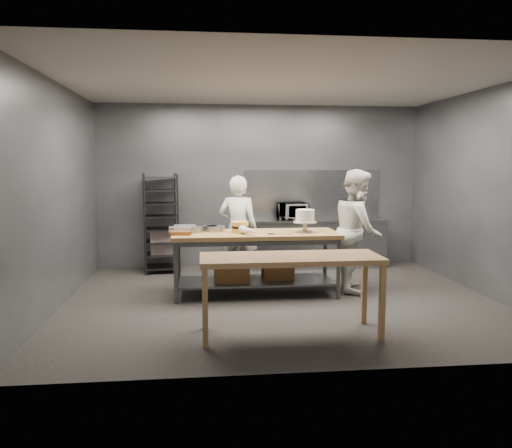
{
  "coord_description": "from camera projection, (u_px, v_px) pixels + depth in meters",
  "views": [
    {
      "loc": [
        -1.09,
        -6.82,
        1.9
      ],
      "look_at": [
        -0.32,
        0.28,
        1.05
      ],
      "focal_mm": 35.0,
      "sensor_mm": 36.0,
      "label": 1
    }
  ],
  "objects": [
    {
      "name": "offset_spatula",
      "position": [
        277.0,
        234.0,
        7.06
      ],
      "size": [
        0.36,
        0.02,
        0.02
      ],
      "color": "slate",
      "rests_on": "work_table"
    },
    {
      "name": "layer_cake",
      "position": [
        240.0,
        227.0,
        7.25
      ],
      "size": [
        0.24,
        0.24,
        0.16
      ],
      "color": "#F7CC4E",
      "rests_on": "work_table"
    },
    {
      "name": "chef_right",
      "position": [
        358.0,
        230.0,
        7.54
      ],
      "size": [
        0.86,
        1.02,
        1.84
      ],
      "primitive_type": "imported",
      "rotation": [
        0.0,
        0.0,
        1.36
      ],
      "color": "silver",
      "rests_on": "ground"
    },
    {
      "name": "microwave",
      "position": [
        293.0,
        211.0,
        9.16
      ],
      "size": [
        0.54,
        0.37,
        0.3
      ],
      "primitive_type": "imported",
      "color": "black",
      "rests_on": "back_counter"
    },
    {
      "name": "splashback_panel",
      "position": [
        313.0,
        194.0,
        9.47
      ],
      "size": [
        2.6,
        0.02,
        0.9
      ],
      "primitive_type": "cube",
      "color": "slate",
      "rests_on": "back_counter"
    },
    {
      "name": "pastry_clamshells",
      "position": [
        183.0,
        230.0,
        7.12
      ],
      "size": [
        0.37,
        0.41,
        0.11
      ],
      "color": "#A56321",
      "rests_on": "work_table"
    },
    {
      "name": "ground",
      "position": [
        280.0,
        299.0,
        7.08
      ],
      "size": [
        6.0,
        6.0,
        0.0
      ],
      "primitive_type": "plane",
      "color": "black",
      "rests_on": "ground"
    },
    {
      "name": "work_table",
      "position": [
        254.0,
        256.0,
        7.31
      ],
      "size": [
        2.4,
        0.9,
        0.92
      ],
      "color": "olive",
      "rests_on": "ground"
    },
    {
      "name": "back_counter",
      "position": [
        315.0,
        243.0,
        9.28
      ],
      "size": [
        2.6,
        0.6,
        0.9
      ],
      "color": "slate",
      "rests_on": "ground"
    },
    {
      "name": "frosted_cake_stand",
      "position": [
        305.0,
        217.0,
        7.25
      ],
      "size": [
        0.34,
        0.34,
        0.33
      ],
      "color": "#B9AC94",
      "rests_on": "work_table"
    },
    {
      "name": "chef_behind",
      "position": [
        238.0,
        229.0,
        8.04
      ],
      "size": [
        0.72,
        0.57,
        1.73
      ],
      "primitive_type": "imported",
      "rotation": [
        0.0,
        0.0,
        2.86
      ],
      "color": "white",
      "rests_on": "ground"
    },
    {
      "name": "back_wall",
      "position": [
        260.0,
        186.0,
        9.37
      ],
      "size": [
        6.0,
        0.04,
        3.0
      ],
      "primitive_type": "cube",
      "color": "#4C4F54",
      "rests_on": "ground"
    },
    {
      "name": "near_counter",
      "position": [
        291.0,
        264.0,
        5.52
      ],
      "size": [
        2.0,
        0.7,
        0.9
      ],
      "color": "olive",
      "rests_on": "ground"
    },
    {
      "name": "speed_rack",
      "position": [
        161.0,
        224.0,
        8.85
      ],
      "size": [
        0.67,
        0.72,
        1.75
      ],
      "color": "black",
      "rests_on": "ground"
    },
    {
      "name": "cake_pans",
      "position": [
        205.0,
        229.0,
        7.36
      ],
      "size": [
        0.62,
        0.41,
        0.07
      ],
      "color": "gray",
      "rests_on": "work_table"
    },
    {
      "name": "piping_bag",
      "position": [
        249.0,
        231.0,
        6.98
      ],
      "size": [
        0.29,
        0.39,
        0.12
      ],
      "primitive_type": "cone",
      "rotation": [
        1.57,
        0.0,
        0.52
      ],
      "color": "silver",
      "rests_on": "work_table"
    }
  ]
}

